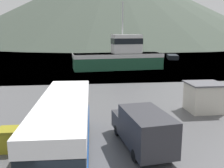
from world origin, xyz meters
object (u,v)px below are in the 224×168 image
Objects in this scene: fishing_boat at (120,56)px; small_boat at (172,57)px; storage_bin at (11,139)px; tour_bus at (65,125)px; dock_kiosk at (204,97)px; delivery_van at (143,128)px.

fishing_boat is 22.43m from small_boat.
small_boat is (26.65, 47.13, -0.14)m from storage_bin.
tour_bus is at bearing -103.25° from small_boat.
dock_kiosk is 0.48× the size of small_boat.
delivery_van is at bearing 10.24° from tour_bus.
fishing_boat is 33.18m from storage_bin.
dock_kiosk is at bearing 21.61° from storage_bin.
tour_bus reaches higher than delivery_van.
storage_bin is (-10.85, -31.31, -1.66)m from fishing_boat.
tour_bus is 3.42× the size of dock_kiosk.
dock_kiosk reaches higher than small_boat.
fishing_boat is 2.70× the size of small_boat.
tour_bus is 0.61× the size of fishing_boat.
tour_bus reaches higher than small_boat.
small_boat is (19.03, 47.67, -0.71)m from delivery_van.
storage_bin is 0.22× the size of small_boat.
tour_bus is at bearing -179.25° from delivery_van.
small_boat is (23.47, 48.34, -1.32)m from tour_bus.
delivery_van is (4.44, 0.67, -0.61)m from tour_bus.
dock_kiosk reaches higher than storage_bin.
fishing_boat is at bearing 78.38° from tour_bus.
fishing_boat is 25.85m from dock_kiosk.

